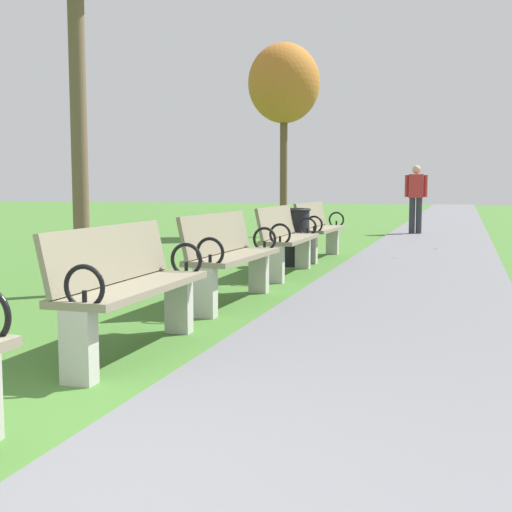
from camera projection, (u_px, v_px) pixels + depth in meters
The scene contains 9 objects.
paved_walkway at pixel (442, 226), 19.19m from camera, with size 2.28×44.00×0.02m, color slate.
park_bench_2 at pixel (129, 286), 4.71m from camera, with size 0.47×1.60×0.90m.
park_bench_3 at pixel (230, 255), 6.74m from camera, with size 0.53×1.62×0.90m.
park_bench_4 at pixel (286, 238), 8.88m from camera, with size 0.48×1.60×0.90m.
park_bench_5 at pixel (319, 228), 10.87m from camera, with size 0.53×1.62×0.90m.
tree_3 at pixel (284, 85), 15.23m from camera, with size 1.61×1.61×4.34m.
pedestrian_walking at pixel (416, 195), 16.18m from camera, with size 0.53×0.22×1.62m.
trash_bin at pixel (294, 237), 9.91m from camera, with size 0.48×0.48×0.84m.
scattered_leaves at pixel (195, 310), 6.37m from camera, with size 4.38×13.32×0.02m.
Camera 1 is at (1.71, -1.88, 1.18)m, focal length 47.68 mm.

